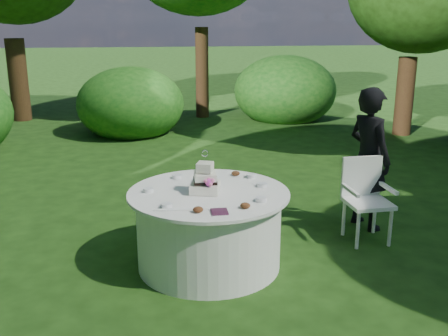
{
  "coord_description": "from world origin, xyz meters",
  "views": [
    {
      "loc": [
        -0.53,
        -4.74,
        2.38
      ],
      "look_at": [
        0.15,
        0.0,
        1.0
      ],
      "focal_mm": 42.0,
      "sensor_mm": 36.0,
      "label": 1
    }
  ],
  "objects_px": {
    "guest": "(369,159)",
    "chair": "(365,193)",
    "cake": "(205,181)",
    "napkins": "(219,212)",
    "table": "(209,228)"
  },
  "relations": [
    {
      "from": "guest",
      "to": "chair",
      "type": "relative_size",
      "value": 1.81
    },
    {
      "from": "cake",
      "to": "chair",
      "type": "xyz_separation_m",
      "value": [
        1.81,
        0.44,
        -0.36
      ]
    },
    {
      "from": "cake",
      "to": "napkins",
      "type": "bearing_deg",
      "value": -83.7
    },
    {
      "from": "guest",
      "to": "cake",
      "type": "relative_size",
      "value": 3.99
    },
    {
      "from": "guest",
      "to": "table",
      "type": "xyz_separation_m",
      "value": [
        -1.93,
        -0.75,
        -0.44
      ]
    },
    {
      "from": "table",
      "to": "chair",
      "type": "distance_m",
      "value": 1.83
    },
    {
      "from": "table",
      "to": "napkins",
      "type": "bearing_deg",
      "value": -87.17
    },
    {
      "from": "napkins",
      "to": "cake",
      "type": "bearing_deg",
      "value": 96.3
    },
    {
      "from": "chair",
      "to": "guest",
      "type": "bearing_deg",
      "value": 64.17
    },
    {
      "from": "napkins",
      "to": "chair",
      "type": "bearing_deg",
      "value": 29.75
    },
    {
      "from": "guest",
      "to": "cake",
      "type": "bearing_deg",
      "value": 90.65
    },
    {
      "from": "napkins",
      "to": "chair",
      "type": "relative_size",
      "value": 0.15
    },
    {
      "from": "chair",
      "to": "napkins",
      "type": "bearing_deg",
      "value": -150.25
    },
    {
      "from": "cake",
      "to": "chair",
      "type": "distance_m",
      "value": 1.9
    },
    {
      "from": "napkins",
      "to": "guest",
      "type": "distance_m",
      "value": 2.32
    }
  ]
}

